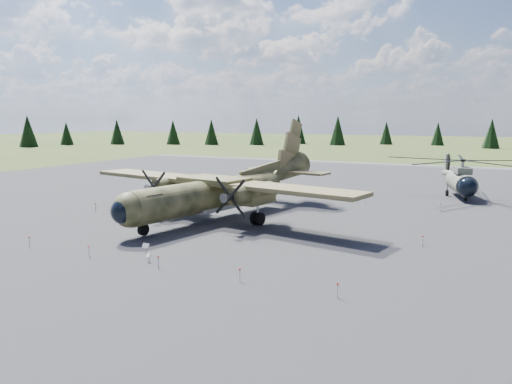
% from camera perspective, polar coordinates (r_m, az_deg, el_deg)
% --- Properties ---
extents(ground, '(500.00, 500.00, 0.00)m').
position_cam_1_polar(ground, '(45.29, -2.68, -3.89)').
color(ground, '#4A5425').
rests_on(ground, ground).
extents(apron, '(120.00, 120.00, 0.04)m').
position_cam_1_polar(apron, '(54.08, 2.48, -1.86)').
color(apron, '#5D5D62').
rests_on(apron, ground).
extents(transport_plane, '(30.91, 27.80, 10.19)m').
position_cam_1_polar(transport_plane, '(48.61, -3.91, 0.46)').
color(transport_plane, '#34381E').
rests_on(transport_plane, ground).
extents(helicopter_near, '(22.91, 23.83, 4.75)m').
position_cam_1_polar(helicopter_near, '(65.69, 22.43, 2.30)').
color(helicopter_near, gray).
rests_on(helicopter_near, ground).
extents(info_placard_left, '(0.44, 0.29, 0.63)m').
position_cam_1_polar(info_placard_left, '(34.77, -12.19, -7.17)').
color(info_placard_left, gray).
rests_on(info_placard_left, ground).
extents(info_placard_right, '(0.52, 0.23, 0.81)m').
position_cam_1_polar(info_placard_right, '(36.75, -12.47, -6.14)').
color(info_placard_right, gray).
rests_on(info_placard_right, ground).
extents(barrier_fence, '(33.12, 29.62, 0.85)m').
position_cam_1_polar(barrier_fence, '(45.34, -3.24, -3.22)').
color(barrier_fence, white).
rests_on(barrier_fence, ground).
extents(treeline, '(303.25, 304.61, 10.96)m').
position_cam_1_polar(treeline, '(50.07, 1.60, 2.91)').
color(treeline, black).
rests_on(treeline, ground).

